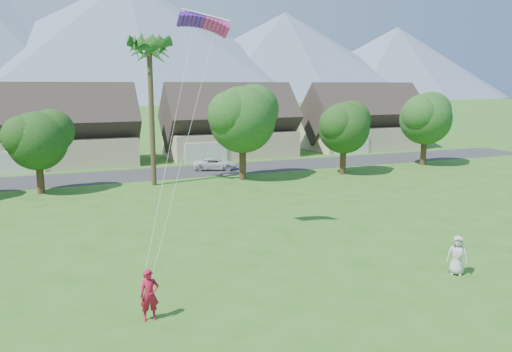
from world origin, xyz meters
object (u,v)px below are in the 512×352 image
kite_flyer (149,295)px  parked_car (215,164)px  watcher (457,255)px  parafoil_kite (204,22)px

kite_flyer → parked_car: size_ratio=0.44×
kite_flyer → watcher: 13.83m
kite_flyer → watcher: kite_flyer is taller
parked_car → watcher: bearing=-160.1°
kite_flyer → parked_car: bearing=68.5°
parked_car → kite_flyer: bearing=175.3°
kite_flyer → parafoil_kite: bearing=60.8°
kite_flyer → parked_car: (12.16, 30.64, -0.35)m
kite_flyer → parafoil_kite: 14.50m
kite_flyer → watcher: (13.81, -0.77, -0.05)m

